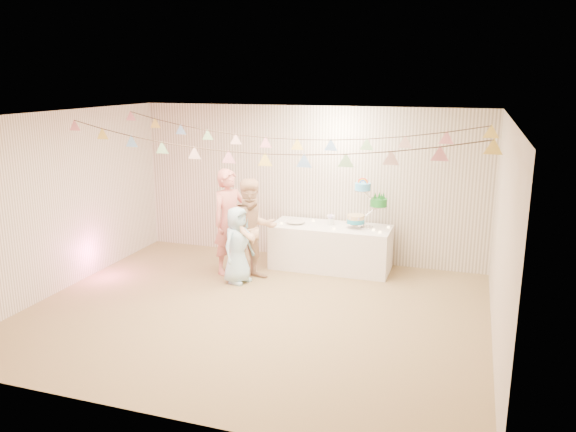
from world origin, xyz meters
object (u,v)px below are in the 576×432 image
(cake_stand, at_px, (366,203))
(person_adult_a, at_px, (230,222))
(person_adult_b, at_px, (253,230))
(person_child, at_px, (238,245))
(table, at_px, (331,247))

(cake_stand, distance_m, person_adult_a, 2.18)
(person_adult_a, xyz_separation_m, person_adult_b, (0.47, -0.19, -0.05))
(person_adult_a, distance_m, person_child, 0.53)
(cake_stand, bearing_deg, person_adult_a, -159.83)
(table, bearing_deg, person_adult_b, -138.67)
(cake_stand, height_order, person_adult_b, person_adult_b)
(cake_stand, distance_m, person_adult_b, 1.85)
(table, relative_size, person_adult_b, 1.21)
(table, bearing_deg, cake_stand, 5.19)
(cake_stand, bearing_deg, person_adult_b, -148.99)
(cake_stand, relative_size, person_adult_a, 0.45)
(person_adult_b, height_order, person_child, person_adult_b)
(table, distance_m, cake_stand, 0.94)
(person_adult_a, bearing_deg, cake_stand, -40.07)
(cake_stand, bearing_deg, person_child, -147.21)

